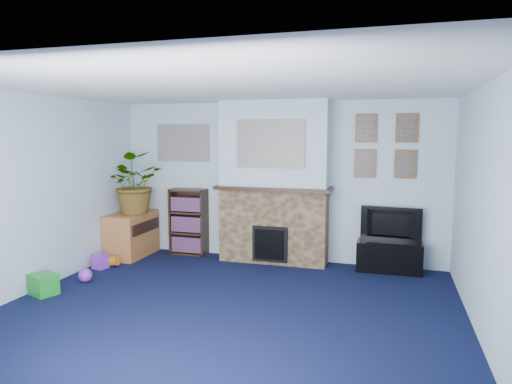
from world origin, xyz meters
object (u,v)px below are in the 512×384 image
(television, at_px, (390,225))
(bookshelf, at_px, (189,223))
(tv_stand, at_px, (389,256))
(sideboard, at_px, (132,234))

(television, height_order, bookshelf, bookshelf)
(bookshelf, bearing_deg, tv_stand, -1.42)
(television, height_order, sideboard, television)
(tv_stand, xyz_separation_m, television, (0.00, 0.02, 0.43))
(bookshelf, bearing_deg, sideboard, -156.61)
(television, bearing_deg, tv_stand, 95.01)
(bookshelf, distance_m, sideboard, 0.91)
(bookshelf, xyz_separation_m, sideboard, (-0.82, -0.36, -0.15))
(tv_stand, height_order, sideboard, sideboard)
(television, bearing_deg, bookshelf, 3.97)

